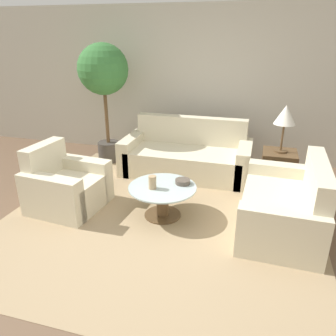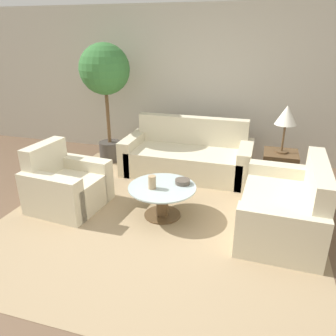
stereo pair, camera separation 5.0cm
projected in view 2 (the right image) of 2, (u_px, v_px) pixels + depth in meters
The scene contains 12 objects.
ground_plane at pixel (146, 240), 3.65m from camera, with size 14.00×14.00×0.00m, color brown.
wall_back at pixel (201, 85), 5.72m from camera, with size 10.00×0.06×2.60m.
rug at pixel (162, 215), 4.13m from camera, with size 3.78×3.74×0.01m.
sofa_main at pixel (188, 156), 5.32m from camera, with size 2.02×0.91×0.87m.
armchair at pixel (65, 186), 4.28m from camera, with size 0.91×0.94×0.83m.
loveseat at pixel (288, 209), 3.73m from camera, with size 0.91×1.48×0.85m.
coffee_table at pixel (162, 197), 4.03m from camera, with size 0.83×0.83×0.40m.
side_table at pixel (279, 170), 4.79m from camera, with size 0.48×0.48×0.55m.
table_lamp at pixel (286, 117), 4.49m from camera, with size 0.30×0.30×0.67m.
potted_plant at pixel (105, 77), 5.38m from camera, with size 0.83×0.83×2.00m.
vase at pixel (152, 182), 3.90m from camera, with size 0.09×0.09×0.16m.
bowl at pixel (183, 182), 4.04m from camera, with size 0.19×0.19×0.06m.
Camera 2 is at (1.11, -2.87, 2.13)m, focal length 35.00 mm.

